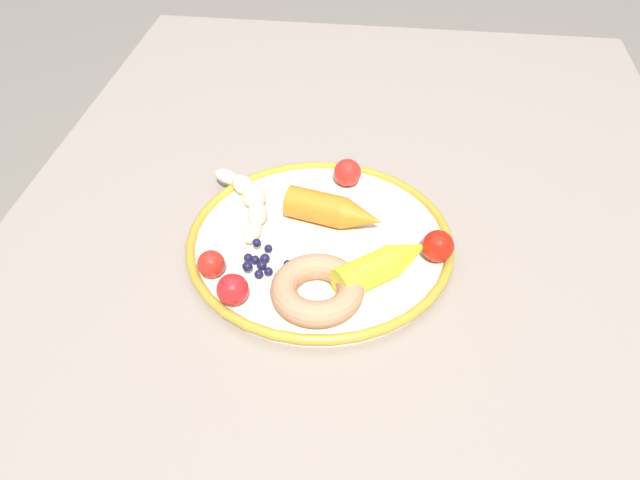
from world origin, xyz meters
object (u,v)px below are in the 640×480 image
object	(u,v)px
tomato_far	(233,290)
donut	(317,290)
banana	(248,199)
tomato_near	(211,264)
tomato_mid	(438,246)
tomato_extra	(347,173)
dining_table	(356,266)
blueberry_pile	(261,261)
carrot_yellow	(385,264)
plate	(320,242)
carrot_orange	(335,211)

from	to	relation	value
tomato_far	donut	bearing A→B (deg)	98.86
banana	tomato_far	size ratio (longest dim) A/B	4.07
tomato_near	tomato_mid	distance (m)	0.26
tomato_far	tomato_extra	world-z (taller)	tomato_extra
dining_table	blueberry_pile	distance (m)	0.18
carrot_yellow	tomato_extra	xyz separation A→B (m)	(-0.17, -0.06, -0.00)
dining_table	carrot_yellow	bearing A→B (deg)	19.79
banana	carrot_yellow	distance (m)	0.21
plate	tomato_mid	bearing A→B (deg)	84.00
plate	tomato_mid	xyz separation A→B (m)	(0.01, 0.14, 0.02)
carrot_orange	blueberry_pile	distance (m)	0.12
carrot_yellow	tomato_far	size ratio (longest dim) A/B	3.35
banana	tomato_near	size ratio (longest dim) A/B	4.50
carrot_orange	carrot_yellow	distance (m)	0.11
tomato_extra	tomato_near	bearing A→B (deg)	-35.48
plate	carrot_yellow	world-z (taller)	carrot_yellow
plate	tomato_extra	distance (m)	0.12
donut	tomato_mid	distance (m)	0.16
banana	tomato_far	distance (m)	0.17
tomato_far	tomato_mid	bearing A→B (deg)	113.78
carrot_orange	tomato_mid	world-z (taller)	carrot_orange
tomato_near	dining_table	bearing A→B (deg)	128.47
tomato_near	plate	bearing A→B (deg)	122.77
tomato_mid	banana	bearing A→B (deg)	-105.79
carrot_orange	blueberry_pile	xyz separation A→B (m)	(0.09, -0.08, -0.01)
tomato_mid	tomato_near	bearing A→B (deg)	-76.89
donut	tomato_mid	bearing A→B (deg)	122.53
tomato_mid	tomato_extra	bearing A→B (deg)	-138.45
dining_table	donut	xyz separation A→B (m)	(0.15, -0.03, 0.10)
carrot_orange	donut	bearing A→B (deg)	-2.04
carrot_orange	tomato_extra	size ratio (longest dim) A/B	3.48
tomato_near	carrot_yellow	bearing A→B (deg)	96.38
tomato_near	tomato_mid	bearing A→B (deg)	103.11
tomato_mid	dining_table	bearing A→B (deg)	-124.18
carrot_yellow	tomato_far	distance (m)	0.17
donut	tomato_mid	xyz separation A→B (m)	(-0.08, 0.13, 0.00)
banana	tomato_mid	xyz separation A→B (m)	(0.07, 0.24, 0.01)
dining_table	tomato_extra	size ratio (longest dim) A/B	33.19
banana	tomato_near	world-z (taller)	tomato_near
carrot_yellow	tomato_extra	size ratio (longest dim) A/B	3.22
donut	tomato_near	xyz separation A→B (m)	(-0.02, -0.12, 0.00)
carrot_yellow	blueberry_pile	size ratio (longest dim) A/B	2.05
tomato_near	tomato_extra	distance (m)	0.24
dining_table	carrot_yellow	xyz separation A→B (m)	(0.10, 0.04, 0.11)
dining_table	tomato_near	world-z (taller)	tomato_near
dining_table	carrot_yellow	distance (m)	0.15
carrot_yellow	tomato_mid	xyz separation A→B (m)	(-0.04, 0.06, 0.00)
plate	tomato_mid	world-z (taller)	tomato_mid
banana	carrot_orange	bearing A→B (deg)	80.13
dining_table	donut	world-z (taller)	donut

